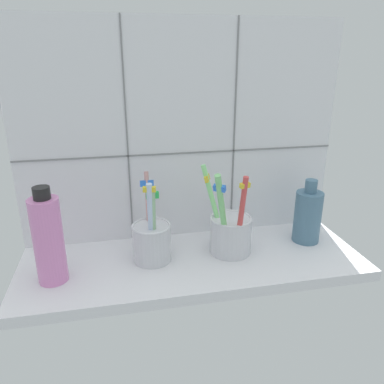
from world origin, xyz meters
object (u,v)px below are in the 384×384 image
at_px(toothbrush_cup_left, 152,239).
at_px(toothbrush_cup_right, 230,232).
at_px(ceramic_vase, 308,216).
at_px(soap_bottle, 48,239).

bearing_deg(toothbrush_cup_left, toothbrush_cup_right, -0.73).
height_order(toothbrush_cup_left, ceramic_vase, toothbrush_cup_left).
xyz_separation_m(toothbrush_cup_left, toothbrush_cup_right, (0.15, -0.00, 0.00)).
bearing_deg(toothbrush_cup_right, toothbrush_cup_left, 179.27).
distance_m(toothbrush_cup_left, soap_bottle, 0.18).
relative_size(toothbrush_cup_left, ceramic_vase, 1.21).
distance_m(toothbrush_cup_left, toothbrush_cup_right, 0.15).
bearing_deg(toothbrush_cup_right, soap_bottle, -174.51).
bearing_deg(ceramic_vase, soap_bottle, -174.59).
bearing_deg(soap_bottle, toothbrush_cup_left, 10.81).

